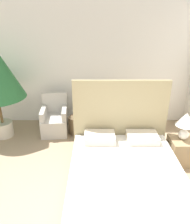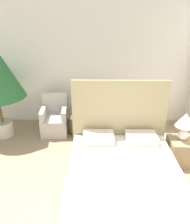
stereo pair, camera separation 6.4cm
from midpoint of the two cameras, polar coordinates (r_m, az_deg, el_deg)
wall_back at (r=5.38m, az=-3.11°, el=12.06°), size 10.00×0.06×2.90m
bed at (r=3.60m, az=7.06°, el=-15.13°), size 1.74×2.05×1.52m
armchair_near_window_left at (r=5.21m, az=-10.96°, el=-2.44°), size 0.63×0.73×0.89m
armchair_near_window_right at (r=5.11m, az=0.11°, el=-2.47°), size 0.60×0.70×0.89m
nightstand at (r=4.41m, az=20.91°, el=-9.39°), size 0.42×0.47×0.48m
table_lamp at (r=4.17m, az=22.11°, el=-2.39°), size 0.35×0.35×0.52m
side_table at (r=5.13m, az=-5.48°, el=-3.40°), size 0.34×0.34×0.41m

